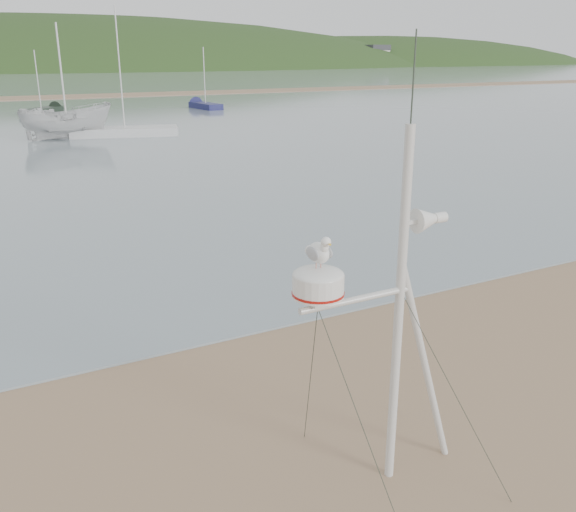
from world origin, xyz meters
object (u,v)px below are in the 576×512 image
sailboat_white_near (85,132)px  sailboat_blue_far (199,105)px  boat_white (64,93)px  sailboat_dark_mid (51,110)px  mast_rig (393,389)px

sailboat_white_near → sailboat_blue_far: sailboat_white_near is taller
boat_white → sailboat_blue_far: sailboat_blue_far is taller
boat_white → sailboat_blue_far: (14.21, 16.88, -2.31)m
sailboat_white_near → sailboat_dark_mid: bearing=88.4°
mast_rig → sailboat_white_near: (2.82, 33.08, -0.89)m
boat_white → sailboat_dark_mid: (1.51, 17.78, -2.31)m
boat_white → sailboat_white_near: (1.04, 0.54, -2.31)m
mast_rig → boat_white: size_ratio=0.96×
sailboat_white_near → boat_white: bearing=-152.4°
sailboat_white_near → sailboat_dark_mid: sailboat_white_near is taller
mast_rig → sailboat_dark_mid: (3.29, 50.31, -0.89)m
mast_rig → sailboat_blue_far: sailboat_blue_far is taller
sailboat_dark_mid → sailboat_white_near: bearing=-91.6°
mast_rig → sailboat_white_near: sailboat_white_near is taller
boat_white → sailboat_white_near: 2.59m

